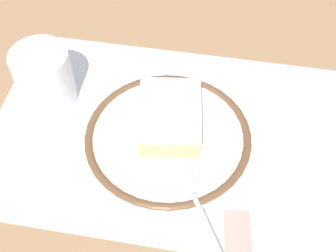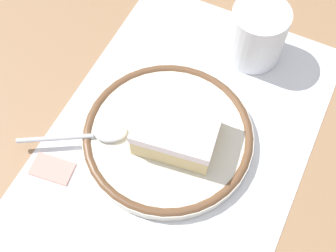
% 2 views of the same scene
% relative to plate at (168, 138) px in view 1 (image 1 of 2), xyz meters
% --- Properties ---
extents(ground_plane, '(2.40, 2.40, 0.00)m').
position_rel_plate_xyz_m(ground_plane, '(0.03, 0.01, -0.01)').
color(ground_plane, '#9E7551').
extents(placemat, '(0.52, 0.30, 0.00)m').
position_rel_plate_xyz_m(placemat, '(0.03, 0.01, -0.01)').
color(placemat, white).
rests_on(placemat, ground_plane).
extents(plate, '(0.21, 0.21, 0.02)m').
position_rel_plate_xyz_m(plate, '(0.00, 0.00, 0.00)').
color(plate, silver).
rests_on(plate, placemat).
extents(cake_slice, '(0.09, 0.10, 0.04)m').
position_rel_plate_xyz_m(cake_slice, '(0.00, 0.01, 0.03)').
color(cake_slice, beige).
rests_on(cake_slice, plate).
extents(spoon, '(0.08, 0.12, 0.01)m').
position_rel_plate_xyz_m(spoon, '(0.04, -0.08, 0.01)').
color(spoon, silver).
rests_on(spoon, plate).
extents(cup, '(0.07, 0.07, 0.08)m').
position_rel_plate_xyz_m(cup, '(-0.17, 0.05, 0.03)').
color(cup, white).
rests_on(cup, placemat).
extents(sugar_packet, '(0.04, 0.05, 0.01)m').
position_rel_plate_xyz_m(sugar_packet, '(0.10, -0.11, -0.01)').
color(sugar_packet, '#E5998C').
rests_on(sugar_packet, placemat).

